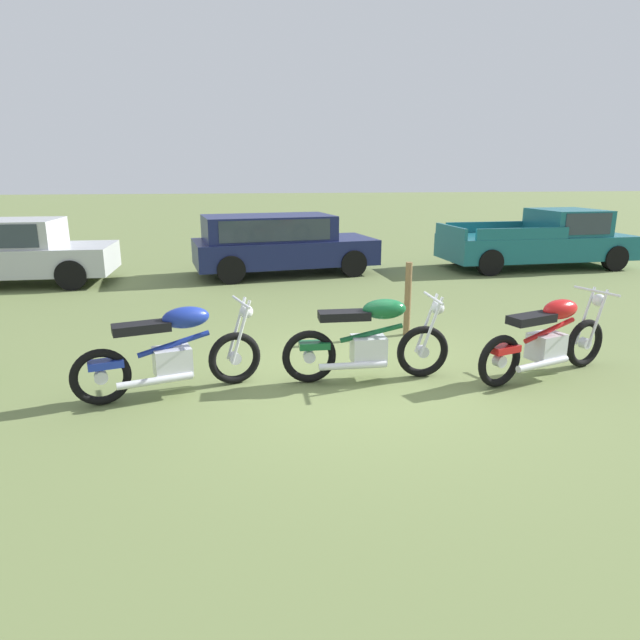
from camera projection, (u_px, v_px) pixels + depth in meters
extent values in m
plane|color=olive|center=(359.00, 378.00, 6.67)|extent=(120.00, 120.00, 0.00)
torus|color=black|center=(235.00, 358.00, 6.43)|extent=(0.63, 0.26, 0.63)
torus|color=black|center=(101.00, 377.00, 5.83)|extent=(0.63, 0.26, 0.63)
cylinder|color=silver|center=(235.00, 358.00, 6.43)|extent=(0.16, 0.13, 0.14)
cylinder|color=silver|center=(101.00, 377.00, 5.83)|extent=(0.16, 0.13, 0.14)
cylinder|color=silver|center=(236.00, 328.00, 6.44)|extent=(0.27, 0.11, 0.74)
cylinder|color=silver|center=(241.00, 332.00, 6.29)|extent=(0.27, 0.11, 0.74)
cube|color=silver|center=(173.00, 361.00, 6.12)|extent=(0.47, 0.40, 0.32)
cylinder|color=navy|center=(174.00, 344.00, 6.08)|extent=(0.79, 0.28, 0.23)
ellipsoid|color=navy|center=(186.00, 317.00, 6.07)|extent=(0.57, 0.39, 0.24)
cube|color=black|center=(141.00, 328.00, 5.89)|extent=(0.64, 0.40, 0.10)
cube|color=navy|center=(106.00, 364.00, 5.82)|extent=(0.40, 0.27, 0.08)
cylinder|color=silver|center=(241.00, 302.00, 6.29)|extent=(0.21, 0.62, 0.03)
sphere|color=silver|center=(246.00, 312.00, 6.35)|extent=(0.20, 0.20, 0.16)
cylinder|color=silver|center=(156.00, 381.00, 5.93)|extent=(0.79, 0.30, 0.08)
torus|color=black|center=(423.00, 351.00, 6.64)|extent=(0.64, 0.10, 0.64)
torus|color=black|center=(309.00, 357.00, 6.46)|extent=(0.64, 0.10, 0.64)
cylinder|color=silver|center=(423.00, 351.00, 6.64)|extent=(0.14, 0.10, 0.14)
cylinder|color=silver|center=(309.00, 357.00, 6.46)|extent=(0.14, 0.10, 0.14)
cylinder|color=silver|center=(426.00, 323.00, 6.65)|extent=(0.27, 0.04, 0.73)
cylinder|color=silver|center=(431.00, 327.00, 6.48)|extent=(0.27, 0.04, 0.73)
cube|color=silver|center=(368.00, 349.00, 6.54)|extent=(0.40, 0.31, 0.32)
cylinder|color=#14592D|center=(371.00, 333.00, 6.49)|extent=(0.76, 0.07, 0.22)
ellipsoid|color=#14592D|center=(384.00, 309.00, 6.43)|extent=(0.52, 0.27, 0.24)
cube|color=black|center=(344.00, 315.00, 6.39)|extent=(0.60, 0.25, 0.10)
cube|color=#14592D|center=(314.00, 345.00, 6.43)|extent=(0.36, 0.19, 0.08)
cylinder|color=silver|center=(433.00, 298.00, 6.48)|extent=(0.04, 0.64, 0.03)
sphere|color=silver|center=(438.00, 308.00, 6.52)|extent=(0.16, 0.16, 0.16)
cylinder|color=silver|center=(353.00, 366.00, 6.39)|extent=(0.80, 0.09, 0.08)
torus|color=black|center=(585.00, 343.00, 6.99)|extent=(0.62, 0.29, 0.63)
torus|color=black|center=(500.00, 361.00, 6.33)|extent=(0.62, 0.29, 0.63)
cylinder|color=silver|center=(585.00, 343.00, 6.99)|extent=(0.16, 0.14, 0.14)
cylinder|color=silver|center=(500.00, 361.00, 6.33)|extent=(0.16, 0.14, 0.14)
cylinder|color=silver|center=(585.00, 316.00, 7.01)|extent=(0.27, 0.12, 0.74)
cylinder|color=silver|center=(598.00, 319.00, 6.85)|extent=(0.27, 0.12, 0.74)
cube|color=silver|center=(546.00, 346.00, 6.65)|extent=(0.48, 0.41, 0.32)
cylinder|color=red|center=(550.00, 330.00, 6.61)|extent=(0.78, 0.32, 0.23)
ellipsoid|color=red|center=(560.00, 309.00, 6.62)|extent=(0.58, 0.41, 0.24)
cube|color=black|center=(532.00, 319.00, 6.42)|extent=(0.65, 0.42, 0.10)
cube|color=red|center=(504.00, 349.00, 6.32)|extent=(0.40, 0.29, 0.08)
cylinder|color=silver|center=(597.00, 291.00, 6.86)|extent=(0.24, 0.62, 0.03)
sphere|color=silver|center=(599.00, 300.00, 6.92)|extent=(0.20, 0.20, 0.16)
cylinder|color=silver|center=(543.00, 364.00, 6.45)|extent=(0.78, 0.33, 0.08)
cube|color=#B2B5BA|center=(14.00, 260.00, 12.08)|extent=(4.20, 1.75, 0.60)
cube|color=#B2B5BA|center=(2.00, 234.00, 11.91)|extent=(2.31, 1.58, 0.60)
cube|color=#2D3842|center=(2.00, 233.00, 11.90)|extent=(1.97, 1.61, 0.48)
cylinder|color=black|center=(90.00, 263.00, 13.13)|extent=(0.64, 0.22, 0.64)
cylinder|color=black|center=(71.00, 275.00, 11.57)|extent=(0.64, 0.22, 0.64)
cube|color=#161E4C|center=(285.00, 251.00, 13.35)|extent=(4.53, 2.46, 0.60)
cube|color=#161E4C|center=(268.00, 228.00, 13.08)|extent=(3.23, 2.08, 0.60)
cube|color=#2D3842|center=(268.00, 227.00, 13.08)|extent=(2.79, 2.05, 0.48)
cylinder|color=black|center=(330.00, 253.00, 14.62)|extent=(0.67, 0.31, 0.64)
cylinder|color=black|center=(353.00, 263.00, 13.04)|extent=(0.67, 0.31, 0.64)
cylinder|color=black|center=(221.00, 258.00, 13.78)|extent=(0.67, 0.31, 0.64)
cylinder|color=black|center=(231.00, 270.00, 12.20)|extent=(0.67, 0.31, 0.64)
cube|color=#19606B|center=(535.00, 246.00, 14.24)|extent=(4.90, 2.04, 0.60)
cube|color=#19606B|center=(567.00, 222.00, 14.24)|extent=(1.62, 1.75, 0.64)
cube|color=#2D3842|center=(567.00, 221.00, 14.24)|extent=(1.33, 1.77, 0.52)
cube|color=#19606B|center=(488.00, 227.00, 14.77)|extent=(2.42, 0.18, 0.28)
cube|color=#19606B|center=(523.00, 234.00, 13.14)|extent=(2.42, 0.18, 0.28)
cube|color=#19606B|center=(451.00, 231.00, 13.68)|extent=(0.15, 1.73, 0.28)
cylinder|color=black|center=(572.00, 249.00, 15.44)|extent=(0.65, 0.25, 0.64)
cylinder|color=black|center=(615.00, 258.00, 13.82)|extent=(0.65, 0.25, 0.64)
cylinder|color=black|center=(459.00, 253.00, 14.79)|extent=(0.65, 0.25, 0.64)
cylinder|color=black|center=(490.00, 262.00, 13.17)|extent=(0.65, 0.25, 0.64)
cylinder|color=brown|center=(408.00, 299.00, 8.30)|extent=(0.10, 0.10, 1.13)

